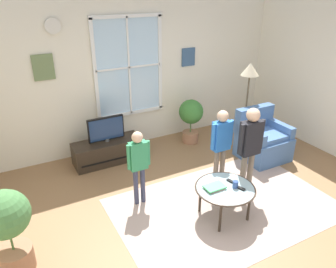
{
  "coord_description": "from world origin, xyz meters",
  "views": [
    {
      "loc": [
        -2.23,
        -2.74,
        2.85
      ],
      "look_at": [
        -0.29,
        0.87,
        0.95
      ],
      "focal_mm": 35.11,
      "sensor_mm": 36.0,
      "label": 1
    }
  ],
  "objects_px": {
    "tv_stand": "(108,151)",
    "floor_lamp": "(249,77)",
    "armchair": "(262,140)",
    "potted_plant_corner": "(7,225)",
    "television": "(106,129)",
    "remote_near_cup": "(231,182)",
    "person_green_shirt": "(138,160)",
    "potted_plant_by_window": "(191,116)",
    "book_stack": "(215,187)",
    "person_blue_shirt": "(221,140)",
    "coffee_table": "(225,189)",
    "remote_near_books": "(240,188)",
    "person_black_shirt": "(250,143)",
    "cup": "(235,184)"
  },
  "relations": [
    {
      "from": "tv_stand",
      "to": "floor_lamp",
      "type": "relative_size",
      "value": 0.75
    },
    {
      "from": "armchair",
      "to": "tv_stand",
      "type": "bearing_deg",
      "value": 155.3
    },
    {
      "from": "armchair",
      "to": "potted_plant_corner",
      "type": "bearing_deg",
      "value": -170.68
    },
    {
      "from": "television",
      "to": "remote_near_cup",
      "type": "distance_m",
      "value": 2.31
    },
    {
      "from": "tv_stand",
      "to": "person_green_shirt",
      "type": "distance_m",
      "value": 1.43
    },
    {
      "from": "tv_stand",
      "to": "potted_plant_by_window",
      "type": "relative_size",
      "value": 1.36
    },
    {
      "from": "armchair",
      "to": "book_stack",
      "type": "bearing_deg",
      "value": -150.76
    },
    {
      "from": "person_blue_shirt",
      "to": "armchair",
      "type": "bearing_deg",
      "value": 17.32
    },
    {
      "from": "remote_near_cup",
      "to": "floor_lamp",
      "type": "xyz_separation_m",
      "value": [
        1.53,
        1.54,
        0.85
      ]
    },
    {
      "from": "potted_plant_by_window",
      "to": "remote_near_cup",
      "type": "bearing_deg",
      "value": -107.57
    },
    {
      "from": "tv_stand",
      "to": "potted_plant_by_window",
      "type": "xyz_separation_m",
      "value": [
        1.67,
        -0.01,
        0.34
      ]
    },
    {
      "from": "coffee_table",
      "to": "potted_plant_corner",
      "type": "bearing_deg",
      "value": 172.36
    },
    {
      "from": "book_stack",
      "to": "potted_plant_corner",
      "type": "height_order",
      "value": "potted_plant_corner"
    },
    {
      "from": "remote_near_books",
      "to": "potted_plant_corner",
      "type": "xyz_separation_m",
      "value": [
        -2.67,
        0.44,
        0.14
      ]
    },
    {
      "from": "person_green_shirt",
      "to": "person_black_shirt",
      "type": "relative_size",
      "value": 0.81
    },
    {
      "from": "cup",
      "to": "potted_plant_corner",
      "type": "distance_m",
      "value": 2.67
    },
    {
      "from": "television",
      "to": "coffee_table",
      "type": "distance_m",
      "value": 2.31
    },
    {
      "from": "book_stack",
      "to": "person_black_shirt",
      "type": "bearing_deg",
      "value": 15.22
    },
    {
      "from": "potted_plant_by_window",
      "to": "floor_lamp",
      "type": "bearing_deg",
      "value": -31.33
    },
    {
      "from": "tv_stand",
      "to": "floor_lamp",
      "type": "height_order",
      "value": "floor_lamp"
    },
    {
      "from": "person_black_shirt",
      "to": "television",
      "type": "bearing_deg",
      "value": 127.15
    },
    {
      "from": "person_blue_shirt",
      "to": "potted_plant_corner",
      "type": "xyz_separation_m",
      "value": [
        -2.9,
        -0.3,
        -0.17
      ]
    },
    {
      "from": "armchair",
      "to": "coffee_table",
      "type": "height_order",
      "value": "armchair"
    },
    {
      "from": "television",
      "to": "potted_plant_corner",
      "type": "bearing_deg",
      "value": -132.57
    },
    {
      "from": "coffee_table",
      "to": "remote_near_cup",
      "type": "bearing_deg",
      "value": 23.15
    },
    {
      "from": "cup",
      "to": "person_blue_shirt",
      "type": "bearing_deg",
      "value": 68.9
    },
    {
      "from": "book_stack",
      "to": "remote_near_cup",
      "type": "height_order",
      "value": "book_stack"
    },
    {
      "from": "cup",
      "to": "floor_lamp",
      "type": "distance_m",
      "value": 2.42
    },
    {
      "from": "coffee_table",
      "to": "person_black_shirt",
      "type": "xyz_separation_m",
      "value": [
        0.57,
        0.24,
        0.43
      ]
    },
    {
      "from": "book_stack",
      "to": "floor_lamp",
      "type": "relative_size",
      "value": 0.17
    },
    {
      "from": "floor_lamp",
      "to": "person_green_shirt",
      "type": "bearing_deg",
      "value": -162.38
    },
    {
      "from": "tv_stand",
      "to": "cup",
      "type": "xyz_separation_m",
      "value": [
        0.98,
        -2.2,
        0.3
      ]
    },
    {
      "from": "coffee_table",
      "to": "cup",
      "type": "xyz_separation_m",
      "value": [
        0.11,
        -0.06,
        0.07
      ]
    },
    {
      "from": "remote_near_books",
      "to": "remote_near_cup",
      "type": "distance_m",
      "value": 0.17
    },
    {
      "from": "remote_near_cup",
      "to": "book_stack",
      "type": "bearing_deg",
      "value": -177.19
    },
    {
      "from": "cup",
      "to": "potted_plant_corner",
      "type": "xyz_separation_m",
      "value": [
        -2.63,
        0.39,
        0.1
      ]
    },
    {
      "from": "television",
      "to": "potted_plant_by_window",
      "type": "xyz_separation_m",
      "value": [
        1.67,
        -0.0,
        -0.08
      ]
    },
    {
      "from": "cup",
      "to": "person_blue_shirt",
      "type": "xyz_separation_m",
      "value": [
        0.27,
        0.69,
        0.27
      ]
    },
    {
      "from": "floor_lamp",
      "to": "tv_stand",
      "type": "bearing_deg",
      "value": 168.09
    },
    {
      "from": "tv_stand",
      "to": "remote_near_cup",
      "type": "bearing_deg",
      "value": -63.9
    },
    {
      "from": "remote_near_cup",
      "to": "person_green_shirt",
      "type": "distance_m",
      "value": 1.27
    },
    {
      "from": "person_green_shirt",
      "to": "person_blue_shirt",
      "type": "bearing_deg",
      "value": -7.35
    },
    {
      "from": "tv_stand",
      "to": "remote_near_cup",
      "type": "xyz_separation_m",
      "value": [
        1.02,
        -2.08,
        0.26
      ]
    },
    {
      "from": "tv_stand",
      "to": "cup",
      "type": "bearing_deg",
      "value": -65.92
    },
    {
      "from": "potted_plant_by_window",
      "to": "person_green_shirt",
      "type": "bearing_deg",
      "value": -141.24
    },
    {
      "from": "television",
      "to": "floor_lamp",
      "type": "height_order",
      "value": "floor_lamp"
    },
    {
      "from": "remote_near_cup",
      "to": "armchair",
      "type": "bearing_deg",
      "value": 33.44
    },
    {
      "from": "book_stack",
      "to": "person_black_shirt",
      "type": "xyz_separation_m",
      "value": [
        0.7,
        0.19,
        0.38
      ]
    },
    {
      "from": "person_blue_shirt",
      "to": "potted_plant_by_window",
      "type": "xyz_separation_m",
      "value": [
        0.42,
        1.5,
        -0.23
      ]
    },
    {
      "from": "coffee_table",
      "to": "potted_plant_corner",
      "type": "xyz_separation_m",
      "value": [
        -2.52,
        0.34,
        0.18
      ]
    }
  ]
}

